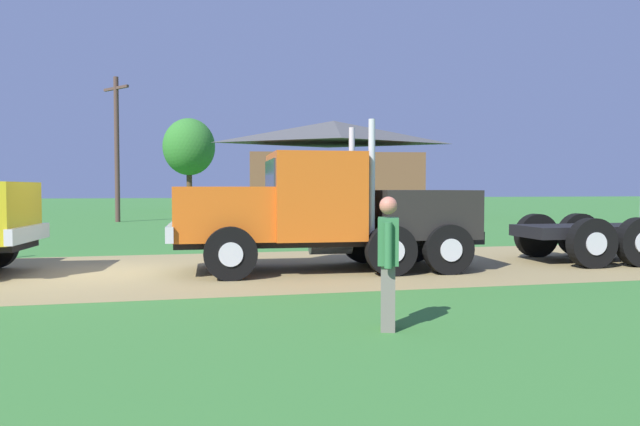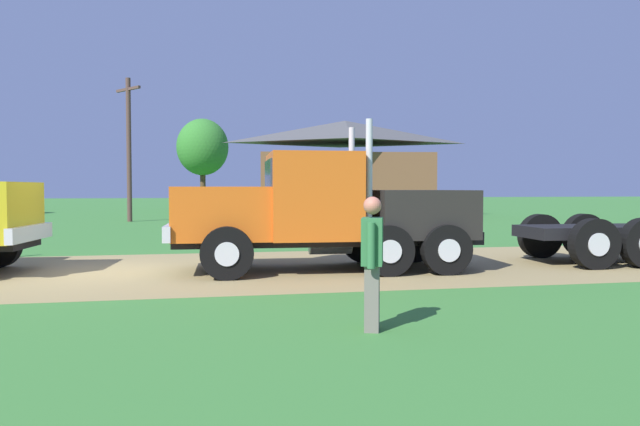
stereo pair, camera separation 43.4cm
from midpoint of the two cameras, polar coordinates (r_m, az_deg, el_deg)
ground_plane at (r=13.68m, az=-21.00°, el=-5.40°), size 200.00×200.00×0.00m
dirt_track at (r=13.68m, az=-21.00°, el=-5.38°), size 120.00×6.83×0.01m
truck_foreground_white at (r=13.21m, az=-0.47°, el=-0.05°), size 6.86×2.82×3.25m
visitor_walking_mid at (r=7.68m, az=4.88°, el=-4.27°), size 0.39×0.60×1.71m
shed_building at (r=37.96m, az=0.99°, el=4.06°), size 11.64×7.34×6.06m
utility_pole_near at (r=34.08m, az=-19.12°, el=6.13°), size 1.45×1.83×7.74m
tree_right at (r=49.71m, az=-12.60°, el=6.13°), size 4.16×4.16×7.43m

